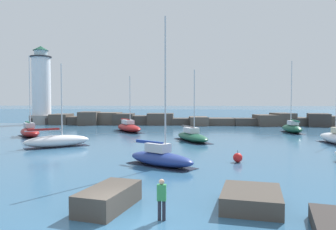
{
  "coord_description": "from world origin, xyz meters",
  "views": [
    {
      "loc": [
        2.93,
        -12.12,
        4.75
      ],
      "look_at": [
        -1.08,
        30.16,
        2.91
      ],
      "focal_mm": 35.0,
      "sensor_mm": 36.0,
      "label": 1
    }
  ],
  "objects_px": {
    "sailboat_moored_0": "(57,141)",
    "person_on_rocks": "(162,197)",
    "sailboat_moored_6": "(30,131)",
    "sailboat_moored_4": "(161,157)",
    "mooring_buoy_orange_near": "(238,158)",
    "sailboat_moored_3": "(292,128)",
    "sailboat_moored_1": "(192,136)",
    "lighthouse": "(41,90)",
    "sailboat_moored_2": "(129,127)"
  },
  "relations": [
    {
      "from": "sailboat_moored_3",
      "to": "person_on_rocks",
      "type": "distance_m",
      "value": 40.38
    },
    {
      "from": "sailboat_moored_0",
      "to": "person_on_rocks",
      "type": "xyz_separation_m",
      "value": [
        13.03,
        -19.49,
        0.29
      ]
    },
    {
      "from": "sailboat_moored_2",
      "to": "mooring_buoy_orange_near",
      "type": "xyz_separation_m",
      "value": [
        13.81,
        -24.08,
        -0.3
      ]
    },
    {
      "from": "lighthouse",
      "to": "sailboat_moored_6",
      "type": "relative_size",
      "value": 1.49
    },
    {
      "from": "sailboat_moored_3",
      "to": "mooring_buoy_orange_near",
      "type": "bearing_deg",
      "value": -113.76
    },
    {
      "from": "sailboat_moored_0",
      "to": "sailboat_moored_4",
      "type": "bearing_deg",
      "value": -36.3
    },
    {
      "from": "lighthouse",
      "to": "sailboat_moored_4",
      "type": "xyz_separation_m",
      "value": [
        29.19,
        -40.4,
        -6.35
      ]
    },
    {
      "from": "sailboat_moored_0",
      "to": "sailboat_moored_6",
      "type": "height_order",
      "value": "sailboat_moored_6"
    },
    {
      "from": "sailboat_moored_6",
      "to": "person_on_rocks",
      "type": "bearing_deg",
      "value": -53.8
    },
    {
      "from": "lighthouse",
      "to": "sailboat_moored_4",
      "type": "distance_m",
      "value": 50.25
    },
    {
      "from": "lighthouse",
      "to": "sailboat_moored_2",
      "type": "bearing_deg",
      "value": -34.22
    },
    {
      "from": "sailboat_moored_2",
      "to": "mooring_buoy_orange_near",
      "type": "bearing_deg",
      "value": -60.18
    },
    {
      "from": "sailboat_moored_4",
      "to": "person_on_rocks",
      "type": "distance_m",
      "value": 10.98
    },
    {
      "from": "sailboat_moored_1",
      "to": "sailboat_moored_2",
      "type": "bearing_deg",
      "value": 132.38
    },
    {
      "from": "person_on_rocks",
      "to": "lighthouse",
      "type": "bearing_deg",
      "value": 120.76
    },
    {
      "from": "person_on_rocks",
      "to": "sailboat_moored_0",
      "type": "bearing_deg",
      "value": 123.76
    },
    {
      "from": "sailboat_moored_0",
      "to": "sailboat_moored_3",
      "type": "distance_m",
      "value": 33.48
    },
    {
      "from": "sailboat_moored_2",
      "to": "sailboat_moored_3",
      "type": "xyz_separation_m",
      "value": [
        24.62,
        0.49,
        0.05
      ]
    },
    {
      "from": "sailboat_moored_0",
      "to": "sailboat_moored_2",
      "type": "xyz_separation_m",
      "value": [
        3.68,
        17.4,
        0.02
      ]
    },
    {
      "from": "sailboat_moored_0",
      "to": "sailboat_moored_1",
      "type": "relative_size",
      "value": 1.02
    },
    {
      "from": "sailboat_moored_2",
      "to": "lighthouse",
      "type": "bearing_deg",
      "value": 145.78
    },
    {
      "from": "sailboat_moored_1",
      "to": "sailboat_moored_3",
      "type": "relative_size",
      "value": 0.78
    },
    {
      "from": "sailboat_moored_2",
      "to": "sailboat_moored_6",
      "type": "distance_m",
      "value": 14.24
    },
    {
      "from": "lighthouse",
      "to": "sailboat_moored_6",
      "type": "distance_m",
      "value": 25.69
    },
    {
      "from": "sailboat_moored_0",
      "to": "sailboat_moored_2",
      "type": "relative_size",
      "value": 1.01
    },
    {
      "from": "sailboat_moored_3",
      "to": "sailboat_moored_6",
      "type": "bearing_deg",
      "value": -165.97
    },
    {
      "from": "sailboat_moored_1",
      "to": "mooring_buoy_orange_near",
      "type": "height_order",
      "value": "sailboat_moored_1"
    },
    {
      "from": "sailboat_moored_0",
      "to": "sailboat_moored_4",
      "type": "xyz_separation_m",
      "value": [
        11.7,
        -8.6,
        -0.01
      ]
    },
    {
      "from": "sailboat_moored_1",
      "to": "person_on_rocks",
      "type": "distance_m",
      "value": 25.92
    },
    {
      "from": "sailboat_moored_0",
      "to": "mooring_buoy_orange_near",
      "type": "bearing_deg",
      "value": -20.92
    },
    {
      "from": "sailboat_moored_2",
      "to": "sailboat_moored_1",
      "type": "bearing_deg",
      "value": -47.62
    },
    {
      "from": "sailboat_moored_4",
      "to": "sailboat_moored_6",
      "type": "xyz_separation_m",
      "value": [
        -19.43,
        17.47,
        0.07
      ]
    },
    {
      "from": "sailboat_moored_3",
      "to": "person_on_rocks",
      "type": "height_order",
      "value": "sailboat_moored_3"
    },
    {
      "from": "sailboat_moored_1",
      "to": "sailboat_moored_3",
      "type": "height_order",
      "value": "sailboat_moored_3"
    },
    {
      "from": "lighthouse",
      "to": "sailboat_moored_4",
      "type": "relative_size",
      "value": 1.47
    },
    {
      "from": "sailboat_moored_3",
      "to": "sailboat_moored_6",
      "type": "relative_size",
      "value": 1.01
    },
    {
      "from": "sailboat_moored_3",
      "to": "sailboat_moored_0",
      "type": "bearing_deg",
      "value": -147.72
    },
    {
      "from": "sailboat_moored_4",
      "to": "mooring_buoy_orange_near",
      "type": "xyz_separation_m",
      "value": [
        5.79,
        1.91,
        -0.27
      ]
    },
    {
      "from": "lighthouse",
      "to": "mooring_buoy_orange_near",
      "type": "height_order",
      "value": "lighthouse"
    },
    {
      "from": "sailboat_moored_1",
      "to": "sailboat_moored_3",
      "type": "xyz_separation_m",
      "value": [
        14.6,
        11.46,
        0.14
      ]
    },
    {
      "from": "sailboat_moored_4",
      "to": "sailboat_moored_6",
      "type": "relative_size",
      "value": 1.01
    },
    {
      "from": "sailboat_moored_3",
      "to": "sailboat_moored_2",
      "type": "bearing_deg",
      "value": -178.87
    },
    {
      "from": "sailboat_moored_3",
      "to": "mooring_buoy_orange_near",
      "type": "height_order",
      "value": "sailboat_moored_3"
    },
    {
      "from": "sailboat_moored_1",
      "to": "lighthouse",
      "type": "bearing_deg",
      "value": 140.87
    },
    {
      "from": "sailboat_moored_2",
      "to": "person_on_rocks",
      "type": "distance_m",
      "value": 38.06
    },
    {
      "from": "sailboat_moored_2",
      "to": "sailboat_moored_6",
      "type": "bearing_deg",
      "value": -143.26
    },
    {
      "from": "sailboat_moored_6",
      "to": "sailboat_moored_4",
      "type": "bearing_deg",
      "value": -41.96
    },
    {
      "from": "lighthouse",
      "to": "sailboat_moored_2",
      "type": "distance_m",
      "value": 26.38
    },
    {
      "from": "lighthouse",
      "to": "sailboat_moored_3",
      "type": "relative_size",
      "value": 1.48
    },
    {
      "from": "sailboat_moored_4",
      "to": "sailboat_moored_3",
      "type": "bearing_deg",
      "value": 57.91
    }
  ]
}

